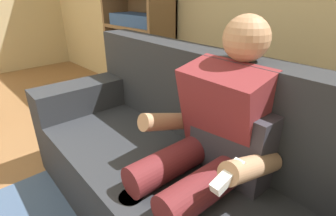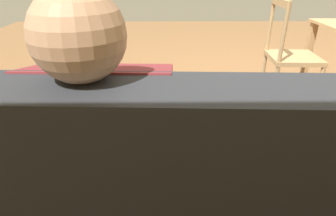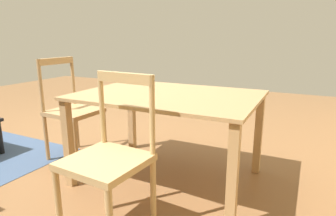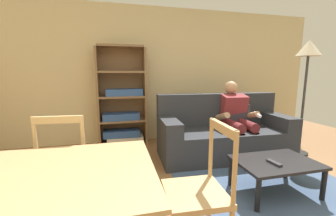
{
  "view_description": "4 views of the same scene",
  "coord_description": "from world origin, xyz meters",
  "views": [
    {
      "loc": [
        1.65,
        0.95,
        1.27
      ],
      "look_at": [
        0.81,
        1.74,
        0.74
      ],
      "focal_mm": 27.74,
      "sensor_mm": 36.0,
      "label": 1
    },
    {
      "loc": [
        0.85,
        2.62,
        1.21
      ],
      "look_at": [
        0.83,
        0.66,
        0.22
      ],
      "focal_mm": 30.63,
      "sensor_mm": 36.0,
      "label": 2
    },
    {
      "loc": [
        -2.27,
        2.13,
        1.15
      ],
      "look_at": [
        -1.29,
        0.14,
        0.6
      ],
      "focal_mm": 31.11,
      "sensor_mm": 36.0,
      "label": 3
    },
    {
      "loc": [
        -0.81,
        -1.15,
        1.29
      ],
      "look_at": [
        -0.24,
        1.2,
        0.9
      ],
      "focal_mm": 22.48,
      "sensor_mm": 36.0,
      "label": 4
    }
  ],
  "objects": [
    {
      "name": "coffee_table",
      "position": [
        0.83,
        0.66,
        0.32
      ],
      "size": [
        0.85,
        0.57,
        0.37
      ],
      "color": "black",
      "rests_on": "ground_plane"
    },
    {
      "name": "ground_plane",
      "position": [
        0.0,
        0.0,
        0.0
      ],
      "size": [
        8.6,
        8.6,
        0.0
      ],
      "primitive_type": "plane",
      "color": "brown"
    },
    {
      "name": "tv_remote",
      "position": [
        0.75,
        0.6,
        0.38
      ],
      "size": [
        0.07,
        0.17,
        0.02
      ],
      "primitive_type": "cube",
      "rotation": [
        0.0,
        0.0,
        0.11
      ],
      "color": "#2D2D38",
      "rests_on": "coffee_table"
    },
    {
      "name": "couch",
      "position": [
        0.82,
        1.8,
        0.35
      ],
      "size": [
        2.06,
        0.91,
        0.97
      ],
      "color": "#282B30",
      "rests_on": "ground_plane"
    },
    {
      "name": "dining_chair_facing_couch",
      "position": [
        -0.27,
        0.14,
        0.46
      ],
      "size": [
        0.44,
        0.44,
        0.95
      ],
      "color": "tan",
      "rests_on": "ground_plane"
    },
    {
      "name": "area_rug",
      "position": [
        0.83,
        0.66,
        0.0
      ],
      "size": [
        2.03,
        1.44,
        0.01
      ],
      "primitive_type": "cube",
      "rotation": [
        0.0,
        0.0,
        -0.02
      ],
      "color": "#3D5170",
      "rests_on": "ground_plane"
    },
    {
      "name": "person_lounging",
      "position": [
        1.03,
        1.78,
        0.61
      ],
      "size": [
        0.6,
        0.89,
        1.17
      ],
      "color": "maroon",
      "rests_on": "ground_plane"
    }
  ]
}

